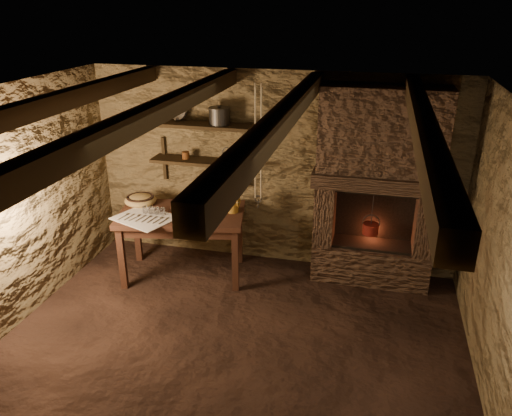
% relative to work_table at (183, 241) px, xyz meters
% --- Properties ---
extents(floor, '(4.50, 4.50, 0.00)m').
position_rel_work_table_xyz_m(floor, '(0.94, -1.34, -0.44)').
color(floor, black).
rests_on(floor, ground).
extents(back_wall, '(4.50, 0.04, 2.40)m').
position_rel_work_table_xyz_m(back_wall, '(0.94, 0.66, 0.76)').
color(back_wall, brown).
rests_on(back_wall, floor).
extents(right_wall, '(0.04, 4.00, 2.40)m').
position_rel_work_table_xyz_m(right_wall, '(3.19, -1.34, 0.76)').
color(right_wall, brown).
rests_on(right_wall, floor).
extents(ceiling, '(4.50, 4.00, 0.04)m').
position_rel_work_table_xyz_m(ceiling, '(0.94, -1.34, 1.96)').
color(ceiling, black).
rests_on(ceiling, back_wall).
extents(beam_far_left, '(0.14, 3.95, 0.16)m').
position_rel_work_table_xyz_m(beam_far_left, '(-0.56, -1.34, 1.87)').
color(beam_far_left, black).
rests_on(beam_far_left, ceiling).
extents(beam_mid_left, '(0.14, 3.95, 0.16)m').
position_rel_work_table_xyz_m(beam_mid_left, '(0.44, -1.34, 1.87)').
color(beam_mid_left, black).
rests_on(beam_mid_left, ceiling).
extents(beam_mid_right, '(0.14, 3.95, 0.16)m').
position_rel_work_table_xyz_m(beam_mid_right, '(1.44, -1.34, 1.87)').
color(beam_mid_right, black).
rests_on(beam_mid_right, ceiling).
extents(beam_far_right, '(0.14, 3.95, 0.16)m').
position_rel_work_table_xyz_m(beam_far_right, '(2.44, -1.34, 1.87)').
color(beam_far_right, black).
rests_on(beam_far_right, ceiling).
extents(shelf_lower, '(1.25, 0.30, 0.04)m').
position_rel_work_table_xyz_m(shelf_lower, '(0.09, 0.50, 0.86)').
color(shelf_lower, black).
rests_on(shelf_lower, back_wall).
extents(shelf_upper, '(1.25, 0.30, 0.04)m').
position_rel_work_table_xyz_m(shelf_upper, '(0.09, 0.50, 1.31)').
color(shelf_upper, black).
rests_on(shelf_upper, back_wall).
extents(hearth, '(1.43, 0.51, 2.30)m').
position_rel_work_table_xyz_m(hearth, '(2.19, 0.43, 0.78)').
color(hearth, '#3A281D').
rests_on(hearth, floor).
extents(work_table, '(1.58, 1.10, 0.83)m').
position_rel_work_table_xyz_m(work_table, '(0.00, 0.00, 0.00)').
color(work_table, '#361C13').
rests_on(work_table, floor).
extents(linen_cloth, '(0.79, 0.72, 0.01)m').
position_rel_work_table_xyz_m(linen_cloth, '(-0.34, -0.26, 0.39)').
color(linen_cloth, beige).
rests_on(linen_cloth, work_table).
extents(pewter_cutlery_row, '(0.58, 0.39, 0.01)m').
position_rel_work_table_xyz_m(pewter_cutlery_row, '(-0.34, -0.28, 0.40)').
color(pewter_cutlery_row, gray).
rests_on(pewter_cutlery_row, linen_cloth).
extents(drinking_glasses, '(0.21, 0.06, 0.08)m').
position_rel_work_table_xyz_m(drinking_glasses, '(-0.32, -0.14, 0.43)').
color(drinking_glasses, silver).
rests_on(drinking_glasses, linen_cloth).
extents(stoneware_jug, '(0.15, 0.14, 0.49)m').
position_rel_work_table_xyz_m(stoneware_jug, '(0.58, 0.16, 0.59)').
color(stoneware_jug, '#A16F1F').
rests_on(stoneware_jug, work_table).
extents(wooden_bowl, '(0.46, 0.46, 0.14)m').
position_rel_work_table_xyz_m(wooden_bowl, '(-0.58, 0.13, 0.43)').
color(wooden_bowl, '#9E8044').
rests_on(wooden_bowl, work_table).
extents(iron_stockpot, '(0.31, 0.31, 0.18)m').
position_rel_work_table_xyz_m(iron_stockpot, '(0.34, 0.50, 1.42)').
color(iron_stockpot, '#2B2926').
rests_on(iron_stockpot, shelf_upper).
extents(tin_pan, '(0.26, 0.17, 0.24)m').
position_rel_work_table_xyz_m(tin_pan, '(-0.21, 0.60, 1.44)').
color(tin_pan, '#A5A6A0').
rests_on(tin_pan, shelf_upper).
extents(small_kettle, '(0.19, 0.16, 0.18)m').
position_rel_work_table_xyz_m(small_kettle, '(0.42, 0.50, 0.93)').
color(small_kettle, '#A5A6A0').
rests_on(small_kettle, shelf_lower).
extents(rusty_tin, '(0.12, 0.12, 0.09)m').
position_rel_work_table_xyz_m(rusty_tin, '(-0.11, 0.50, 0.92)').
color(rusty_tin, '#5E2F12').
rests_on(rusty_tin, shelf_lower).
extents(red_pot, '(0.20, 0.19, 0.54)m').
position_rel_work_table_xyz_m(red_pot, '(2.17, 0.38, 0.25)').
color(red_pot, maroon).
rests_on(red_pot, hearth).
extents(hanging_ropes, '(0.08, 0.08, 1.20)m').
position_rel_work_table_xyz_m(hanging_ropes, '(0.99, -0.29, 1.36)').
color(hanging_ropes, '#C3B189').
rests_on(hanging_ropes, ceiling).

